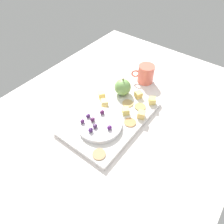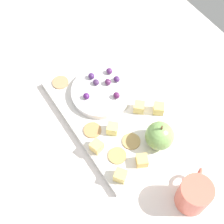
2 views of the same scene
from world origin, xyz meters
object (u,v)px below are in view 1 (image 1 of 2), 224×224
cheese_cube_1 (126,111)px  grape_6 (96,127)px  cracker_0 (130,122)px  grape_3 (93,119)px  grape_5 (109,128)px  cracker_1 (99,154)px  cracker_2 (128,103)px  grape_2 (102,112)px  apple_whole (123,87)px  cheese_cube_0 (138,95)px  cup (146,74)px  platter (111,118)px  cheese_cube_4 (102,95)px  grape_4 (88,116)px  cheese_cube_5 (104,103)px  grape_0 (91,130)px  serving_dish (99,124)px  cracker_3 (140,107)px  cheese_cube_3 (141,115)px  grape_1 (82,121)px  cheese_cube_2 (152,101)px

cheese_cube_1 → grape_6: grape_6 is taller
cracker_0 → grape_3: bearing=-49.6°
grape_5 → grape_6: (2.55, -4.16, -0.07)cm
cracker_1 → cracker_2: 27.24cm
grape_2 → grape_3: size_ratio=1.00×
cracker_1 → grape_6: size_ratio=2.48×
apple_whole → cheese_cube_0: (-2.29, 6.84, -2.24)cm
cheese_cube_1 → cup: 25.68cm
cracker_0 → cracker_2: same height
platter → cheese_cube_4: 12.12cm
cheese_cube_1 → grape_4: size_ratio=1.47×
cheese_cube_5 → grape_3: size_ratio=1.47×
platter → grape_0: grape_0 is taller
cracker_0 → grape_3: grape_3 is taller
grape_3 → grape_6: (1.79, 3.27, -0.11)cm
serving_dish → cracker_2: serving_dish is taller
cracker_3 → grape_5: bearing=-6.4°
platter → grape_4: 9.67cm
cheese_cube_5 → grape_4: (10.37, 0.40, 1.27)cm
apple_whole → grape_3: apple_whole is taller
serving_dish → grape_4: (0.40, -4.99, 1.70)cm
serving_dish → grape_4: bearing=-85.4°
grape_2 → grape_3: bearing=-5.6°
cheese_cube_3 → cheese_cube_4: (0.35, -19.83, 0.00)cm
serving_dish → grape_0: size_ratio=8.89×
grape_1 → serving_dish: bearing=128.7°
grape_1 → grape_3: same height
cheese_cube_4 → grape_5: 19.78cm
grape_3 → cheese_cube_3: bearing=138.7°
platter → cracker_3: (-11.35, 6.67, 1.18)cm
platter → serving_dish: size_ratio=2.34×
cheese_cube_5 → cracker_3: size_ratio=0.59×
grape_0 → grape_6: 2.50cm
cheese_cube_0 → grape_4: (23.32, -8.08, 1.27)cm
cheese_cube_5 → grape_5: grape_5 is taller
grape_0 → grape_3: bearing=-145.9°
grape_4 → grape_5: 10.07cm
platter → cracker_3: cracker_3 is taller
cheese_cube_1 → grape_3: grape_3 is taller
apple_whole → cheese_cube_3: 15.89cm
cheese_cube_5 → cracker_3: bearing=123.0°
grape_6 → grape_5: bearing=121.5°
cheese_cube_1 → cracker_0: size_ratio=0.59×
cracker_1 → grape_3: grape_3 is taller
cheese_cube_0 → grape_5: (22.99, 1.99, 1.35)cm
cracker_3 → grape_3: (18.90, -9.46, 2.57)cm
cheese_cube_4 → cracker_0: 18.72cm
grape_5 → grape_6: grape_5 is taller
cheese_cube_1 → cheese_cube_2: size_ratio=1.00×
cheese_cube_3 → grape_6: size_ratio=1.47×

